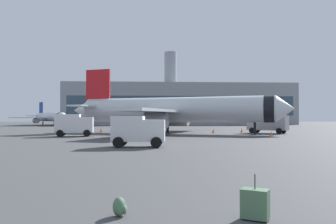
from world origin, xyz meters
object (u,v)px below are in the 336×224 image
Objects in this scene: safety_cone_mid at (242,130)px; safety_cone_outer at (213,130)px; fuel_truck at (267,122)px; airplane_taxiing at (50,117)px; rolling_suitcase at (255,204)px; service_truck at (74,124)px; safety_cone_near at (101,130)px; airplane_at_gate at (173,110)px; cargo_van at (138,130)px; traveller_backpack at (120,207)px; safety_cone_far at (272,133)px.

safety_cone_mid is 5.19m from safety_cone_outer.
safety_cone_outer is (-8.17, 1.95, -1.39)m from fuel_truck.
airplane_taxiing reaches higher than rolling_suitcase.
service_truck is 12.66m from safety_cone_near.
airplane_at_gate is 43.84× the size of safety_cone_outer.
fuel_truck is 30.87m from cargo_van.
airplane_at_gate reaches higher than traveller_backpack.
safety_cone_near is 18.70m from safety_cone_outer.
safety_cone_mid is (11.63, 3.37, -3.30)m from airplane_at_gate.
rolling_suitcase is (-13.05, -47.89, 0.03)m from safety_cone_mid.
safety_cone_near is at bearing 168.56° from fuel_truck.
airplane_taxiing is 104.70m from rolling_suitcase.
safety_cone_mid is at bearing 133.61° from fuel_truck.
airplane_at_gate reaches higher than airplane_taxiing.
airplane_at_gate is 44.66m from rolling_suitcase.
airplane_at_gate is at bearing -24.81° from safety_cone_near.
rolling_suitcase is 3.32m from traveller_backpack.
safety_cone_far is at bearing 69.14° from rolling_suitcase.
airplane_at_gate is at bearing 88.18° from rolling_suitcase.
fuel_truck is at bearing 0.25° from airplane_at_gate.
service_truck reaches higher than safety_cone_near.
safety_cone_far is at bearing -54.21° from safety_cone_outer.
service_truck is 26.65m from safety_cone_far.
service_truck is at bearing -166.02° from fuel_truck.
cargo_van is 21.03m from rolling_suitcase.
service_truck is 38.09m from traveller_backpack.
safety_cone_mid is at bearing 97.47° from safety_cone_far.
traveller_backpack is at bearing -109.02° from safety_cone_mid.
safety_cone_far is (1.33, -10.16, -0.05)m from safety_cone_mid.
rolling_suitcase is (10.35, -49.95, 0.01)m from safety_cone_near.
rolling_suitcase is at bearing -8.75° from traveller_backpack.
safety_cone_near is 1.62× the size of traveller_backpack.
safety_cone_mid is at bearing 22.34° from service_truck.
airplane_taxiing is at bearing 108.17° from rolling_suitcase.
airplane_taxiing is 4.60× the size of service_truck.
safety_cone_near is (-26.55, 5.37, -1.39)m from fuel_truck.
service_truck is 6.39× the size of safety_cone_outer.
airplane_at_gate is 13.37m from safety_cone_near.
traveller_backpack is at bearing -115.38° from safety_cone_far.
safety_cone_outer is at bearing -52.45° from airplane_taxiing.
airplane_taxiing reaches higher than fuel_truck.
fuel_truck is 1.37× the size of cargo_van.
fuel_truck is at bearing 13.98° from service_truck.
airplane_at_gate is 44.39m from traveller_backpack.
safety_cone_far is at bearing 64.62° from traveller_backpack.
safety_cone_near is at bearing 103.38° from cargo_van.
fuel_truck is (48.85, -54.88, -0.86)m from airplane_taxiing.
airplane_at_gate is 12.55m from safety_cone_mid.
cargo_van is (8.84, -16.77, -0.16)m from service_truck.
traveller_backpack is (0.11, -20.22, -1.22)m from cargo_van.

